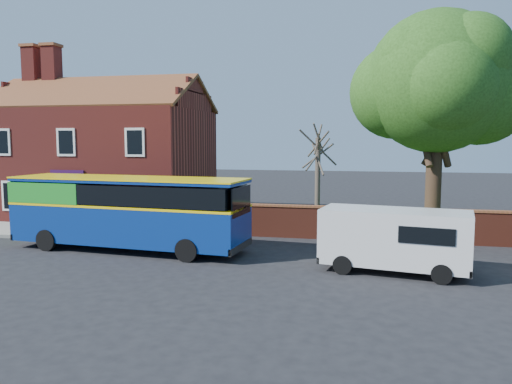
# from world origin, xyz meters

# --- Properties ---
(ground) EXTENTS (120.00, 120.00, 0.00)m
(ground) POSITION_xyz_m (0.00, 0.00, 0.00)
(ground) COLOR black
(ground) RESTS_ON ground
(pavement) EXTENTS (18.00, 3.50, 0.12)m
(pavement) POSITION_xyz_m (-7.00, 5.75, 0.06)
(pavement) COLOR gray
(pavement) RESTS_ON ground
(kerb) EXTENTS (18.00, 0.15, 0.14)m
(kerb) POSITION_xyz_m (-7.00, 4.00, 0.07)
(kerb) COLOR slate
(kerb) RESTS_ON ground
(grass_strip) EXTENTS (26.00, 12.00, 0.04)m
(grass_strip) POSITION_xyz_m (13.00, 13.00, 0.02)
(grass_strip) COLOR #426B28
(grass_strip) RESTS_ON ground
(shop_building) EXTENTS (12.30, 8.13, 10.50)m
(shop_building) POSITION_xyz_m (-7.02, 11.50, 3.41)
(shop_building) COLOR maroon
(shop_building) RESTS_ON ground
(boundary_wall) EXTENTS (22.00, 0.38, 1.60)m
(boundary_wall) POSITION_xyz_m (13.00, 7.00, 0.81)
(boundary_wall) COLOR maroon
(boundary_wall) RESTS_ON ground
(bus) EXTENTS (10.49, 3.51, 3.14)m
(bus) POSITION_xyz_m (-1.43, 2.83, 1.78)
(bus) COLOR navy
(bus) RESTS_ON ground
(van_near) EXTENTS (5.42, 2.90, 2.26)m
(van_near) POSITION_xyz_m (9.86, 1.46, 1.26)
(van_near) COLOR silver
(van_near) RESTS_ON ground
(large_tree) EXTENTS (9.40, 7.44, 11.47)m
(large_tree) POSITION_xyz_m (12.47, 11.60, 7.51)
(large_tree) COLOR black
(large_tree) RESTS_ON ground
(bare_tree) EXTENTS (1.98, 2.36, 5.29)m
(bare_tree) POSITION_xyz_m (6.34, 9.59, 2.71)
(bare_tree) COLOR #4C4238
(bare_tree) RESTS_ON ground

